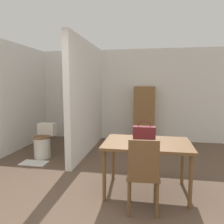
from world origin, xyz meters
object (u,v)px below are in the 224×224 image
object	(u,v)px
dining_table	(147,147)
toilet	(43,142)
wooden_chair	(143,173)
handbag	(144,134)
wooden_cabinet	(144,115)

from	to	relation	value
dining_table	toilet	bearing A→B (deg)	151.49
dining_table	toilet	world-z (taller)	dining_table
dining_table	wooden_chair	size ratio (longest dim) A/B	1.29
dining_table	toilet	xyz separation A→B (m)	(-2.22, 1.21, -0.35)
handbag	toilet	bearing A→B (deg)	151.82
wooden_chair	handbag	bearing A→B (deg)	87.98
dining_table	wooden_chair	world-z (taller)	wooden_chair
wooden_chair	toilet	bearing A→B (deg)	138.54
dining_table	wooden_cabinet	size ratio (longest dim) A/B	0.81
wooden_chair	handbag	distance (m)	0.67
wooden_chair	dining_table	bearing A→B (deg)	83.61
wooden_cabinet	toilet	bearing A→B (deg)	-143.62
wooden_cabinet	handbag	bearing A→B (deg)	-88.39
wooden_chair	toilet	distance (m)	2.80
toilet	handbag	xyz separation A→B (m)	(2.18, -1.17, 0.54)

